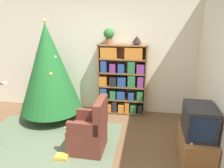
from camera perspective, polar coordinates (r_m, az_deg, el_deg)
wall_back at (r=5.03m, az=-4.75°, el=7.64°), size 8.00×0.10×2.60m
area_rug at (r=4.05m, az=-18.07°, el=-15.76°), size 2.54×2.20×0.01m
bookshelf at (r=4.83m, az=2.56°, el=0.94°), size 1.05×0.26×1.57m
tv_stand at (r=3.72m, az=20.97°, el=-15.29°), size 0.45×0.79×0.46m
television at (r=3.49m, az=21.83°, el=-8.93°), size 0.42×0.57×0.46m
game_remote at (r=3.37m, az=19.88°, el=-14.01°), size 0.04×0.12×0.02m
christmas_tree at (r=4.67m, az=-16.19°, el=3.97°), size 1.29×1.29×2.10m
armchair at (r=3.71m, az=-5.77°, el=-12.47°), size 0.58×0.57×0.92m
potted_plant at (r=4.69m, az=-0.83°, el=12.68°), size 0.22×0.22×0.33m
table_lamp at (r=4.63m, az=6.51°, el=11.40°), size 0.20×0.20×0.18m
book_pile_near_tree at (r=4.54m, az=-10.68°, el=-10.93°), size 0.22×0.18×0.05m
book_pile_by_chair at (r=3.73m, az=-13.06°, el=-18.03°), size 0.23×0.16×0.06m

